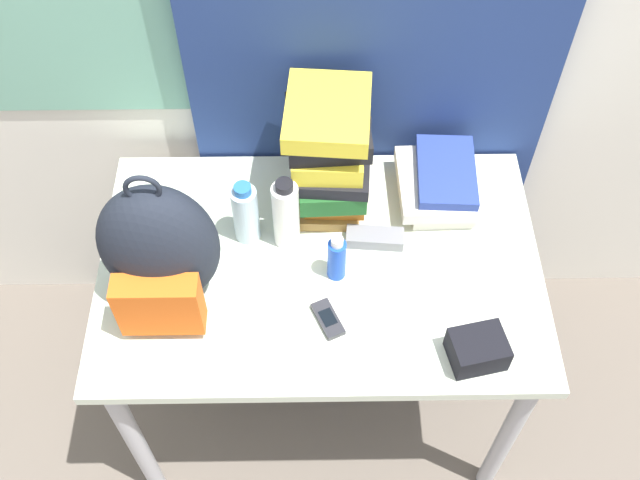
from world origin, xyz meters
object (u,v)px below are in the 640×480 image
book_stack_center (440,183)px  sports_bottle (286,214)px  water_bottle (246,213)px  sunscreen_bottle (337,258)px  backpack (159,251)px  camera_pouch (478,349)px  book_stack_left (330,152)px  cell_phone (328,319)px  sunglasses_case (375,238)px

book_stack_center → sports_bottle: sports_bottle is taller
water_bottle → sunscreen_bottle: bearing=-28.9°
backpack → camera_pouch: size_ratio=2.99×
book_stack_left → sunscreen_bottle: bearing=-87.1°
backpack → sunscreen_bottle: size_ratio=2.89×
water_bottle → sunscreen_bottle: water_bottle is taller
backpack → book_stack_center: backpack is taller
sunscreen_bottle → camera_pouch: sunscreen_bottle is taller
cell_phone → book_stack_center: bearing=51.6°
book_stack_left → water_bottle: book_stack_left is taller
backpack → book_stack_left: size_ratio=1.23×
cell_phone → camera_pouch: camera_pouch is taller
book_stack_center → sunscreen_bottle: size_ratio=1.77×
water_bottle → sunglasses_case: bearing=-4.8°
sunglasses_case → sports_bottle: bearing=177.1°
backpack → sunscreen_bottle: bearing=7.1°
sports_bottle → book_stack_left: bearing=51.4°
sports_bottle → cell_phone: size_ratio=2.00×
sunscreen_bottle → cell_phone: bearing=-100.0°
backpack → water_bottle: 0.27m
book_stack_center → book_stack_left: bearing=-179.3°
backpack → sports_bottle: size_ratio=1.89×
book_stack_center → cell_phone: 0.50m
book_stack_center → cell_phone: book_stack_center is taller
sunglasses_case → camera_pouch: bearing=-57.1°
book_stack_center → sports_bottle: size_ratio=1.16×
sunscreen_bottle → cell_phone: sunscreen_bottle is taller
backpack → sunglasses_case: backpack is taller
cell_phone → book_stack_left: bearing=88.3°
book_stack_left → sunscreen_bottle: 0.28m
book_stack_left → book_stack_center: 0.33m
book_stack_center → camera_pouch: 0.50m
sports_bottle → cell_phone: sports_bottle is taller
book_stack_center → camera_pouch: book_stack_center is taller
water_bottle → sports_bottle: (0.10, -0.02, 0.02)m
book_stack_left → sports_bottle: book_stack_left is taller
camera_pouch → backpack: bearing=165.6°
book_stack_left → sports_bottle: bearing=-128.6°
book_stack_left → book_stack_center: (0.30, 0.00, -0.13)m
water_bottle → sunscreen_bottle: size_ratio=1.32×
camera_pouch → cell_phone: bearing=163.5°
book_stack_left → camera_pouch: bearing=-55.7°
sunscreen_bottle → camera_pouch: 0.40m
camera_pouch → water_bottle: bearing=146.4°
cell_phone → sunglasses_case: size_ratio=0.75×
sunglasses_case → camera_pouch: 0.40m
book_stack_left → cell_phone: (-0.01, -0.39, -0.17)m
book_stack_center → cell_phone: (-0.31, -0.39, -0.04)m
sunscreen_bottle → sunglasses_case: sunscreen_bottle is taller
sports_bottle → cell_phone: 0.29m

